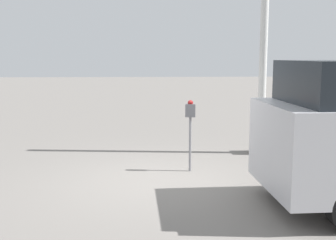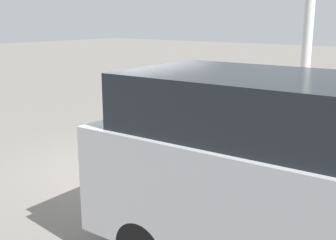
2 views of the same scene
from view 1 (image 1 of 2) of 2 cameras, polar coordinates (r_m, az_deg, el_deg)
name	(u,v)px [view 1 (image 1 of 2)]	position (r m, az deg, el deg)	size (l,w,h in m)	color
ground_plane	(161,181)	(7.94, -0.94, -8.27)	(80.00, 80.00, 0.00)	slate
parking_meter_near	(190,119)	(8.40, 3.04, 0.13)	(0.21, 0.14, 1.45)	gray
lamp_post	(263,55)	(10.16, 12.78, 8.55)	(0.44, 0.44, 6.39)	beige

